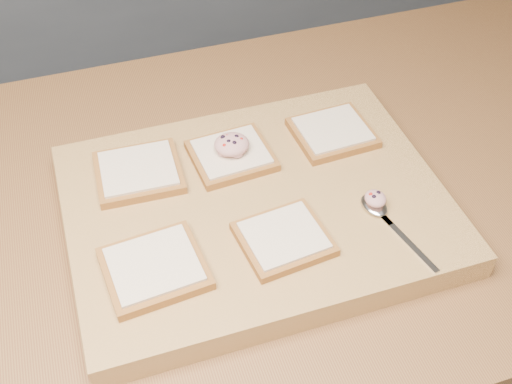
# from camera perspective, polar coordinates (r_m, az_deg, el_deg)

# --- Properties ---
(island_counter) EXTENTS (2.00, 0.80, 0.90)m
(island_counter) POSITION_cam_1_polar(r_m,az_deg,el_deg) (1.33, -2.41, -13.81)
(island_counter) COLOR slate
(island_counter) RESTS_ON ground
(back_counter) EXTENTS (3.60, 0.62, 0.94)m
(back_counter) POSITION_cam_1_polar(r_m,az_deg,el_deg) (2.38, -12.70, 16.16)
(back_counter) COLOR slate
(back_counter) RESTS_ON ground
(cutting_board) EXTENTS (0.53, 0.40, 0.04)m
(cutting_board) POSITION_cam_1_polar(r_m,az_deg,el_deg) (0.93, 0.00, -1.46)
(cutting_board) COLOR tan
(cutting_board) RESTS_ON island_counter
(bread_far_left) EXTENTS (0.13, 0.12, 0.02)m
(bread_far_left) POSITION_cam_1_polar(r_m,az_deg,el_deg) (0.95, -10.40, 1.78)
(bread_far_left) COLOR #9E6329
(bread_far_left) RESTS_ON cutting_board
(bread_far_center) EXTENTS (0.12, 0.11, 0.02)m
(bread_far_center) POSITION_cam_1_polar(r_m,az_deg,el_deg) (0.97, -2.20, 3.30)
(bread_far_center) COLOR #9E6329
(bread_far_center) RESTS_ON cutting_board
(bread_far_right) EXTENTS (0.12, 0.11, 0.02)m
(bread_far_right) POSITION_cam_1_polar(r_m,az_deg,el_deg) (1.01, 6.82, 5.30)
(bread_far_right) COLOR #9E6329
(bread_far_right) RESTS_ON cutting_board
(bread_near_left) EXTENTS (0.13, 0.12, 0.02)m
(bread_near_left) POSITION_cam_1_polar(r_m,az_deg,el_deg) (0.83, -9.03, -6.66)
(bread_near_left) COLOR #9E6329
(bread_near_left) RESTS_ON cutting_board
(bread_near_center) EXTENTS (0.12, 0.12, 0.02)m
(bread_near_center) POSITION_cam_1_polar(r_m,az_deg,el_deg) (0.85, 2.48, -4.14)
(bread_near_center) COLOR #9E6329
(bread_near_center) RESTS_ON cutting_board
(tuna_salad_dollop) EXTENTS (0.05, 0.05, 0.02)m
(tuna_salad_dollop) POSITION_cam_1_polar(r_m,az_deg,el_deg) (0.95, -2.18, 4.27)
(tuna_salad_dollop) COLOR #D7948A
(tuna_salad_dollop) RESTS_ON bread_far_center
(spoon) EXTENTS (0.05, 0.16, 0.01)m
(spoon) POSITION_cam_1_polar(r_m,az_deg,el_deg) (0.90, 10.89, -1.64)
(spoon) COLOR silver
(spoon) RESTS_ON cutting_board
(spoon_salad) EXTENTS (0.03, 0.03, 0.02)m
(spoon_salad) POSITION_cam_1_polar(r_m,az_deg,el_deg) (0.90, 10.56, -0.56)
(spoon_salad) COLOR #D7948A
(spoon_salad) RESTS_ON spoon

